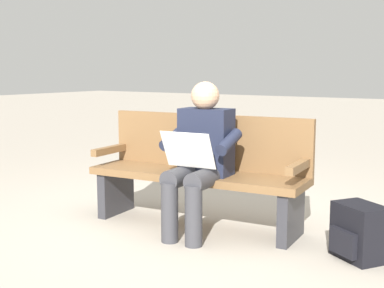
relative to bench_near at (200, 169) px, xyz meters
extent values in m
plane|color=#A89E8E|center=(-0.01, 0.07, -0.46)|extent=(40.00, 40.00, 0.00)
cube|color=brown|center=(-0.01, 0.07, -0.04)|extent=(1.84, 0.64, 0.06)
cube|color=brown|center=(0.01, -0.14, 0.22)|extent=(1.80, 0.22, 0.45)
cube|color=brown|center=(-0.85, -0.01, 0.11)|extent=(0.10, 0.48, 0.06)
cube|color=brown|center=(0.84, 0.15, 0.11)|extent=(0.10, 0.48, 0.06)
cube|color=#2D2D33|center=(-0.80, 0.00, -0.26)|extent=(0.12, 0.44, 0.39)
cube|color=#2D2D33|center=(0.79, 0.14, -0.26)|extent=(0.12, 0.44, 0.39)
cube|color=#1E2338|center=(-0.13, 0.11, 0.25)|extent=(0.42, 0.26, 0.52)
sphere|color=tan|center=(-0.13, 0.13, 0.61)|extent=(0.22, 0.22, 0.22)
cylinder|color=#38383D|center=(-0.25, 0.31, 0.01)|extent=(0.19, 0.43, 0.15)
cylinder|color=#38383D|center=(-0.05, 0.33, 0.01)|extent=(0.19, 0.43, 0.15)
cylinder|color=#38383D|center=(-0.26, 0.50, -0.23)|extent=(0.13, 0.13, 0.45)
cylinder|color=#38383D|center=(-0.06, 0.52, -0.23)|extent=(0.13, 0.13, 0.45)
cylinder|color=#1E2338|center=(-0.37, 0.19, 0.28)|extent=(0.12, 0.32, 0.18)
cylinder|color=#1E2338|center=(0.10, 0.23, 0.28)|extent=(0.12, 0.32, 0.18)
cube|color=silver|center=(-0.15, 0.41, 0.23)|extent=(0.41, 0.17, 0.27)
cube|color=black|center=(-1.34, 0.10, -0.27)|extent=(0.41, 0.38, 0.38)
cube|color=black|center=(-1.26, 0.21, -0.33)|extent=(0.22, 0.16, 0.17)
camera|label=1|loc=(-2.27, 3.56, 0.81)|focal=49.09mm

